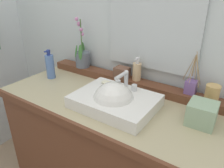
{
  "coord_description": "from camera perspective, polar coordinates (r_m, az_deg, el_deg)",
  "views": [
    {
      "loc": [
        0.65,
        -0.93,
        1.47
      ],
      "look_at": [
        0.03,
        -0.01,
        0.95
      ],
      "focal_mm": 35.09,
      "sensor_mm": 36.0,
      "label": 1
    }
  ],
  "objects": [
    {
      "name": "tumbler_cup",
      "position": [
        1.27,
        24.64,
        -2.23
      ],
      "size": [
        0.07,
        0.07,
        0.09
      ],
      "primitive_type": "cylinder",
      "color": "tan",
      "rests_on": "back_ledge"
    },
    {
      "name": "back_ledge",
      "position": [
        1.47,
        4.6,
        0.57
      ],
      "size": [
        1.28,
        0.1,
        0.05
      ],
      "primitive_type": "cube",
      "color": "brown",
      "rests_on": "vanity_cabinet"
    },
    {
      "name": "lotion_bottle",
      "position": [
        1.62,
        -15.82,
        4.53
      ],
      "size": [
        0.06,
        0.06,
        0.21
      ],
      "color": "#5476B6",
      "rests_on": "vanity_cabinet"
    },
    {
      "name": "reed_diffuser",
      "position": [
        1.32,
        19.89,
        -0.59
      ],
      "size": [
        0.11,
        0.09,
        0.25
      ],
      "color": "#75549B",
      "rests_on": "back_ledge"
    },
    {
      "name": "trinket_box",
      "position": [
        1.46,
        2.59,
        3.05
      ],
      "size": [
        0.09,
        0.08,
        0.07
      ],
      "primitive_type": "cube",
      "rotation": [
        0.0,
        0.0,
        -0.02
      ],
      "color": "brown",
      "rests_on": "back_ledge"
    },
    {
      "name": "potted_plant",
      "position": [
        1.65,
        -7.74,
        7.11
      ],
      "size": [
        0.11,
        0.13,
        0.36
      ],
      "color": "slate",
      "rests_on": "back_ledge"
    },
    {
      "name": "wall_back",
      "position": [
        1.49,
        8.77,
        20.86
      ],
      "size": [
        3.24,
        0.2,
        2.72
      ],
      "primitive_type": "cube",
      "color": "silver",
      "rests_on": "ground"
    },
    {
      "name": "sink_basin",
      "position": [
        1.21,
        0.56,
        -4.65
      ],
      "size": [
        0.44,
        0.33,
        0.26
      ],
      "color": "white",
      "rests_on": "vanity_cabinet"
    },
    {
      "name": "soap_dispenser",
      "position": [
        1.42,
        6.49,
        3.41
      ],
      "size": [
        0.06,
        0.06,
        0.15
      ],
      "color": "#D3B385",
      "rests_on": "back_ledge"
    },
    {
      "name": "tissue_box",
      "position": [
        1.15,
        22.38,
        -7.14
      ],
      "size": [
        0.13,
        0.13,
        0.11
      ],
      "primitive_type": "cube",
      "rotation": [
        0.0,
        0.0,
        0.03
      ],
      "color": "#8EAC8B",
      "rests_on": "vanity_cabinet"
    },
    {
      "name": "mirror",
      "position": [
        1.35,
        10.51,
        15.96
      ],
      "size": [
        0.59,
        0.02,
        0.59
      ],
      "primitive_type": "cube",
      "color": "silver"
    },
    {
      "name": "vanity_cabinet",
      "position": [
        1.54,
        -0.61,
        -17.61
      ],
      "size": [
        1.36,
        0.6,
        0.84
      ],
      "color": "brown",
      "rests_on": "ground"
    },
    {
      "name": "soap_bar",
      "position": [
        1.32,
        -1.46,
        0.32
      ],
      "size": [
        0.07,
        0.04,
        0.02
      ],
      "primitive_type": "ellipsoid",
      "color": "beige",
      "rests_on": "sink_basin"
    }
  ]
}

